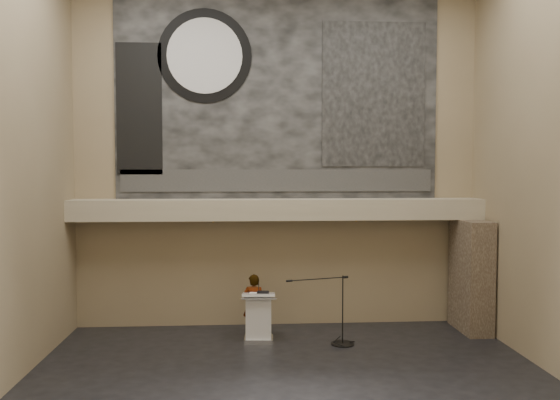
{
  "coord_description": "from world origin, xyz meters",
  "views": [
    {
      "loc": [
        -0.81,
        -9.65,
        3.87
      ],
      "look_at": [
        0.0,
        3.2,
        3.2
      ],
      "focal_mm": 35.0,
      "sensor_mm": 36.0,
      "label": 1
    }
  ],
  "objects": [
    {
      "name": "banner_clock_face",
      "position": [
        -1.8,
        3.91,
        6.7
      ],
      "size": [
        1.84,
        0.02,
        1.84
      ],
      "primitive_type": "cylinder",
      "rotation": [
        1.57,
        0.0,
        0.0
      ],
      "color": "silver",
      "rests_on": "banner"
    },
    {
      "name": "sprinkler_left",
      "position": [
        -1.6,
        3.55,
        2.67
      ],
      "size": [
        0.04,
        0.04,
        0.06
      ],
      "primitive_type": "cylinder",
      "color": "#B2893D",
      "rests_on": "soffit"
    },
    {
      "name": "banner_text_strip",
      "position": [
        0.0,
        3.93,
        3.65
      ],
      "size": [
        7.76,
        0.02,
        0.55
      ],
      "primitive_type": "cube",
      "color": "#2D2D2D",
      "rests_on": "banner"
    },
    {
      "name": "banner_brick_print",
      "position": [
        -3.4,
        3.93,
        5.4
      ],
      "size": [
        1.1,
        0.02,
        3.2
      ],
      "primitive_type": "cube",
      "color": "black",
      "rests_on": "banner"
    },
    {
      "name": "sprinkler_right",
      "position": [
        1.9,
        3.55,
        2.67
      ],
      "size": [
        0.04,
        0.04,
        0.06
      ],
      "primitive_type": "cylinder",
      "color": "#B2893D",
      "rests_on": "soffit"
    },
    {
      "name": "wall_back",
      "position": [
        0.0,
        4.0,
        4.25
      ],
      "size": [
        10.0,
        0.02,
        8.5
      ],
      "primitive_type": "cube",
      "color": "#857354",
      "rests_on": "floor"
    },
    {
      "name": "banner",
      "position": [
        0.0,
        3.97,
        5.7
      ],
      "size": [
        8.0,
        0.05,
        5.0
      ],
      "primitive_type": "cube",
      "color": "black",
      "rests_on": "wall_back"
    },
    {
      "name": "soffit",
      "position": [
        0.0,
        3.6,
        2.95
      ],
      "size": [
        10.0,
        0.8,
        0.5
      ],
      "primitive_type": "cube",
      "color": "tan",
      "rests_on": "wall_back"
    },
    {
      "name": "lectern",
      "position": [
        -0.52,
        2.66,
        0.55
      ],
      "size": [
        0.76,
        0.57,
        1.14
      ],
      "rotation": [
        0.0,
        0.0,
        -0.05
      ],
      "color": "silver",
      "rests_on": "floor"
    },
    {
      "name": "papers",
      "position": [
        -0.65,
        2.63,
        1.1
      ],
      "size": [
        0.23,
        0.29,
        0.0
      ],
      "primitive_type": "cube",
      "rotation": [
        0.0,
        0.0,
        -0.17
      ],
      "color": "white",
      "rests_on": "lectern"
    },
    {
      "name": "binder",
      "position": [
        -0.42,
        2.65,
        1.12
      ],
      "size": [
        0.29,
        0.24,
        0.04
      ],
      "primitive_type": "cube",
      "rotation": [
        0.0,
        0.0,
        -0.09
      ],
      "color": "black",
      "rests_on": "lectern"
    },
    {
      "name": "wall_front",
      "position": [
        0.0,
        -4.0,
        4.25
      ],
      "size": [
        10.0,
        0.02,
        8.5
      ],
      "primitive_type": "cube",
      "color": "#857354",
      "rests_on": "floor"
    },
    {
      "name": "banner_clock_rim",
      "position": [
        -1.8,
        3.93,
        6.7
      ],
      "size": [
        2.3,
        0.02,
        2.3
      ],
      "primitive_type": "cylinder",
      "rotation": [
        1.57,
        0.0,
        0.0
      ],
      "color": "black",
      "rests_on": "banner"
    },
    {
      "name": "mic_stand",
      "position": [
        1.3,
        2.27,
        0.25
      ],
      "size": [
        1.56,
        0.61,
        1.56
      ],
      "rotation": [
        0.0,
        0.0,
        0.26
      ],
      "color": "black",
      "rests_on": "floor"
    },
    {
      "name": "banner_building_print",
      "position": [
        2.4,
        3.93,
        5.8
      ],
      "size": [
        2.6,
        0.02,
        3.6
      ],
      "primitive_type": "cube",
      "color": "black",
      "rests_on": "banner"
    },
    {
      "name": "floor",
      "position": [
        0.0,
        0.0,
        0.0
      ],
      "size": [
        10.0,
        10.0,
        0.0
      ],
      "primitive_type": "plane",
      "color": "black",
      "rests_on": "ground"
    },
    {
      "name": "stone_pier",
      "position": [
        4.65,
        3.15,
        1.35
      ],
      "size": [
        0.6,
        1.4,
        2.7
      ],
      "primitive_type": "cube",
      "color": "#44372A",
      "rests_on": "floor"
    },
    {
      "name": "speaker_person",
      "position": [
        -0.63,
        3.07,
        0.73
      ],
      "size": [
        0.58,
        0.43,
        1.46
      ],
      "primitive_type": "imported",
      "rotation": [
        0.0,
        0.0,
        2.99
      ],
      "color": "silver",
      "rests_on": "floor"
    },
    {
      "name": "wall_left",
      "position": [
        -5.0,
        0.0,
        4.25
      ],
      "size": [
        0.02,
        8.0,
        8.5
      ],
      "primitive_type": "cube",
      "color": "#857354",
      "rests_on": "floor"
    }
  ]
}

